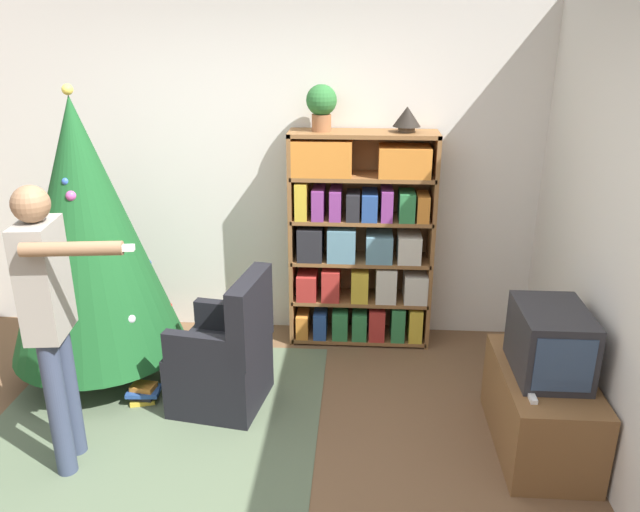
% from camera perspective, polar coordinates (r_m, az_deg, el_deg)
% --- Properties ---
extents(ground_plane, '(14.00, 14.00, 0.00)m').
position_cam_1_polar(ground_plane, '(3.64, -9.82, -20.77)').
color(ground_plane, brown).
extents(wall_back, '(8.00, 0.10, 2.60)m').
position_cam_1_polar(wall_back, '(4.93, -5.18, 7.63)').
color(wall_back, silver).
rests_on(wall_back, ground_plane).
extents(area_rug, '(2.07, 2.17, 0.01)m').
position_cam_1_polar(area_rug, '(4.19, -15.02, -14.97)').
color(area_rug, '#56664C').
rests_on(area_rug, ground_plane).
extents(bookshelf, '(1.09, 0.33, 1.66)m').
position_cam_1_polar(bookshelf, '(4.77, 3.69, 1.27)').
color(bookshelf, brown).
rests_on(bookshelf, ground_plane).
extents(tv_stand, '(0.50, 0.93, 0.50)m').
position_cam_1_polar(tv_stand, '(4.01, 19.50, -13.07)').
color(tv_stand, brown).
rests_on(tv_stand, ground_plane).
extents(television, '(0.38, 0.54, 0.40)m').
position_cam_1_polar(television, '(3.78, 20.30, -7.37)').
color(television, '#28282D').
rests_on(television, tv_stand).
extents(game_remote, '(0.04, 0.12, 0.02)m').
position_cam_1_polar(game_remote, '(3.60, 18.79, -12.07)').
color(game_remote, white).
rests_on(game_remote, tv_stand).
extents(christmas_tree, '(1.18, 1.18, 2.04)m').
position_cam_1_polar(christmas_tree, '(4.45, -20.55, 2.21)').
color(christmas_tree, '#4C3323').
rests_on(christmas_tree, ground_plane).
extents(armchair, '(0.65, 0.65, 0.92)m').
position_cam_1_polar(armchair, '(4.18, -8.65, -9.38)').
color(armchair, black).
rests_on(armchair, ground_plane).
extents(standing_person, '(0.67, 0.47, 1.64)m').
position_cam_1_polar(standing_person, '(3.59, -23.47, -4.45)').
color(standing_person, '#38425B').
rests_on(standing_person, ground_plane).
extents(potted_plant, '(0.22, 0.22, 0.33)m').
position_cam_1_polar(potted_plant, '(4.56, 0.14, 13.71)').
color(potted_plant, '#935B38').
rests_on(potted_plant, bookshelf).
extents(table_lamp, '(0.20, 0.20, 0.18)m').
position_cam_1_polar(table_lamp, '(4.57, 7.96, 12.42)').
color(table_lamp, '#473828').
rests_on(table_lamp, bookshelf).
extents(book_pile_near_tree, '(0.22, 0.17, 0.13)m').
position_cam_1_polar(book_pile_near_tree, '(4.43, -15.84, -11.96)').
color(book_pile_near_tree, gold).
rests_on(book_pile_near_tree, ground_plane).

